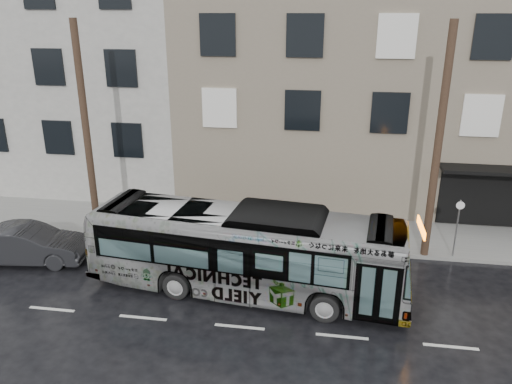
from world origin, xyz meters
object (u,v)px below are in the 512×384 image
utility_pole_front (438,146)px  sign_post (457,229)px  dark_sedan (28,244)px  utility_pole_rear (86,133)px  bus (246,251)px

utility_pole_front → sign_post: 3.48m
utility_pole_front → dark_sedan: 16.26m
dark_sedan → utility_pole_front: bearing=-87.0°
utility_pole_front → utility_pole_rear: 14.00m
sign_post → dark_sedan: bearing=-170.5°
bus → utility_pole_rear: bearing=70.3°
utility_pole_front → sign_post: size_ratio=3.75×
sign_post → bus: bearing=-155.3°
bus → dark_sedan: 8.93m
utility_pole_rear → bus: size_ratio=0.80×
bus → dark_sedan: bearing=91.2°
utility_pole_front → dark_sedan: size_ratio=1.98×
utility_pole_front → utility_pole_rear: same height
utility_pole_front → bus: (-6.68, -3.58, -3.09)m
utility_pole_rear → dark_sedan: size_ratio=1.98×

